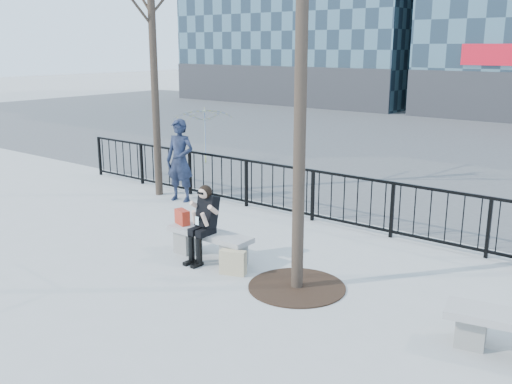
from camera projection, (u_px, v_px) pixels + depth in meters
The scene contains 10 objects.
ground at pixel (210, 258), 9.97m from camera, with size 120.00×120.00×0.00m, color #9D9D98.
street_surface at pixel (480, 145), 21.42m from camera, with size 60.00×23.00×0.01m, color #474747.
railing at pixel (305, 194), 12.13m from camera, with size 14.00×0.06×1.10m.
tree_grate at pixel (297, 287), 8.76m from camera, with size 1.50×1.50×0.02m, color black.
bench_main at pixel (210, 242), 9.90m from camera, with size 1.65×0.46×0.49m.
seated_woman at pixel (203, 224), 9.69m from camera, with size 0.50×0.64×1.34m.
handbag at pixel (182, 217), 10.24m from camera, with size 0.32×0.15×0.27m, color #AD2615.
shopping_bag at pixel (233, 263), 9.23m from camera, with size 0.43×0.16×0.40m, color beige.
standing_man at pixel (180, 161), 13.46m from camera, with size 0.71×0.47×1.96m, color black.
vendor_umbrella at pixel (204, 136), 17.80m from camera, with size 1.93×1.97×1.77m, color yellow.
Camera 1 is at (6.40, -6.89, 3.61)m, focal length 40.00 mm.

